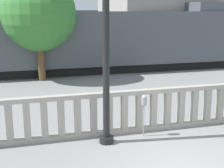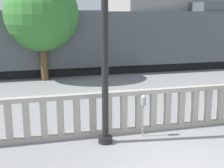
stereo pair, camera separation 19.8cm
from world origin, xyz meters
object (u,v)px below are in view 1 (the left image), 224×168
at_px(parking_meter, 144,103).
at_px(train_near, 16,43).
at_px(lamppost, 106,42).
at_px(train_far, 59,27).
at_px(tree_left, 39,14).

bearing_deg(parking_meter, train_near, 109.86).
height_order(lamppost, train_far, lamppost).
xyz_separation_m(parking_meter, train_near, (-3.98, 11.01, 0.92)).
xyz_separation_m(lamppost, train_near, (-2.72, 11.18, -1.03)).
height_order(lamppost, train_near, lamppost).
bearing_deg(parking_meter, train_far, 89.07).
height_order(lamppost, tree_left, lamppost).
bearing_deg(lamppost, train_far, 86.62).
xyz_separation_m(train_far, tree_left, (-3.10, -19.93, 1.64)).
distance_m(lamppost, parking_meter, 2.32).
distance_m(train_near, train_far, 18.66).
bearing_deg(train_near, lamppost, -76.31).
relative_size(parking_meter, train_far, 0.06).
bearing_deg(train_far, tree_left, -98.84).
bearing_deg(train_far, lamppost, -93.38).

